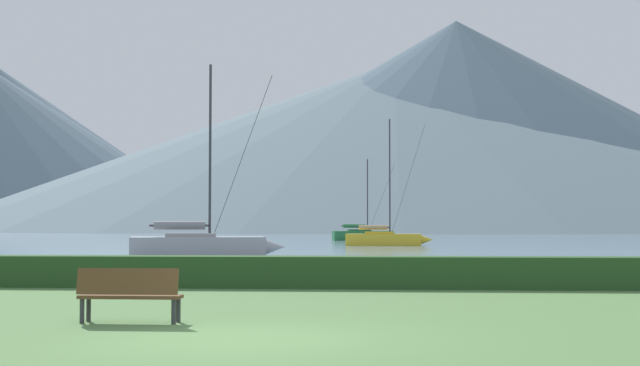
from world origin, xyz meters
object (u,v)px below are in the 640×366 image
sailboat_slip_4 (363,235)px  sailboat_slip_6 (200,245)px  sailboat_slip_3 (385,238)px  park_bench_near_path (129,292)px

sailboat_slip_4 → sailboat_slip_6: sailboat_slip_6 is taller
sailboat_slip_3 → park_bench_near_path: 58.43m
sailboat_slip_3 → sailboat_slip_4: 24.28m
sailboat_slip_6 → park_bench_near_path: sailboat_slip_6 is taller
sailboat_slip_6 → park_bench_near_path: size_ratio=5.61×
sailboat_slip_3 → park_bench_near_path: bearing=-92.3°
sailboat_slip_4 → park_bench_near_path: 82.47m
sailboat_slip_3 → park_bench_near_path: size_ratio=5.79×
sailboat_slip_4 → park_bench_near_path: bearing=-102.4°
sailboat_slip_6 → park_bench_near_path: bearing=-93.0°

